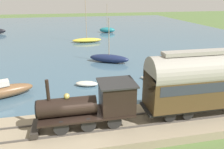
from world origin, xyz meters
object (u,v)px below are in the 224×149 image
object	(u,v)px
passenger_coach	(217,78)
rowboat_off_pier	(87,84)
sailboat_teal	(107,30)
rowboat_near_shore	(150,78)
sailboat_brown	(0,91)
sailboat_yellow	(87,40)
steam_locomotive	(95,103)
sailboat_navy	(109,58)

from	to	relation	value
passenger_coach	rowboat_off_pier	distance (m)	11.97
passenger_coach	sailboat_teal	world-z (taller)	sailboat_teal
rowboat_near_shore	rowboat_off_pier	world-z (taller)	rowboat_off_pier
sailboat_teal	sailboat_brown	distance (m)	36.81
sailboat_brown	rowboat_off_pier	world-z (taller)	sailboat_brown
sailboat_yellow	rowboat_off_pier	size ratio (longest dim) A/B	3.85
steam_locomotive	passenger_coach	bearing A→B (deg)	-90.00
steam_locomotive	sailboat_teal	distance (m)	41.03
steam_locomotive	rowboat_off_pier	bearing A→B (deg)	-1.24
sailboat_teal	rowboat_off_pier	world-z (taller)	sailboat_teal
sailboat_yellow	rowboat_off_pier	xyz separation A→B (m)	(-21.47, 2.16, -0.22)
sailboat_navy	rowboat_near_shore	xyz separation A→B (m)	(-7.14, -3.10, -0.41)
sailboat_navy	rowboat_off_pier	size ratio (longest dim) A/B	2.43
steam_locomotive	rowboat_near_shore	size ratio (longest dim) A/B	2.99
passenger_coach	sailboat_navy	distance (m)	16.49
sailboat_teal	sailboat_yellow	distance (m)	12.14
sailboat_navy	sailboat_brown	size ratio (longest dim) A/B	0.78
sailboat_yellow	rowboat_off_pier	world-z (taller)	sailboat_yellow
sailboat_yellow	rowboat_off_pier	bearing A→B (deg)	173.74
sailboat_navy	rowboat_off_pier	bearing A→B (deg)	-178.34
sailboat_teal	passenger_coach	bearing A→B (deg)	-156.79
sailboat_navy	rowboat_off_pier	xyz separation A→B (m)	(-7.52, 3.78, -0.32)
sailboat_teal	sailboat_yellow	bearing A→B (deg)	173.47
sailboat_teal	sailboat_navy	size ratio (longest dim) A/B	1.14
steam_locomotive	sailboat_brown	size ratio (longest dim) A/B	0.87
rowboat_off_pier	sailboat_brown	bearing A→B (deg)	115.12
steam_locomotive	sailboat_yellow	xyz separation A→B (m)	(29.58, -2.34, -1.81)
sailboat_yellow	sailboat_brown	distance (m)	24.72
rowboat_near_shore	passenger_coach	bearing A→B (deg)	-140.91
sailboat_brown	rowboat_near_shore	distance (m)	14.71
sailboat_yellow	sailboat_navy	bearing A→B (deg)	-173.90
passenger_coach	sailboat_brown	size ratio (longest dim) A/B	1.38
steam_locomotive	sailboat_navy	size ratio (longest dim) A/B	1.11
passenger_coach	sailboat_brown	bearing A→B (deg)	66.59
sailboat_teal	steam_locomotive	bearing A→B (deg)	-168.70
passenger_coach	sailboat_teal	size ratio (longest dim) A/B	1.54
steam_locomotive	rowboat_off_pier	world-z (taller)	steam_locomotive
sailboat_navy	sailboat_yellow	bearing A→B (deg)	34.93
sailboat_navy	rowboat_off_pier	distance (m)	8.42
steam_locomotive	sailboat_teal	bearing A→B (deg)	-11.71
sailboat_teal	rowboat_near_shore	world-z (taller)	sailboat_teal
steam_locomotive	sailboat_brown	xyz separation A→B (m)	(6.94, 7.57, -1.63)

